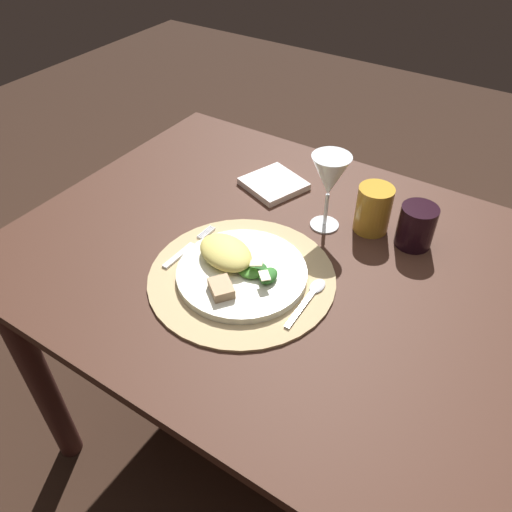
# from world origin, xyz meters

# --- Properties ---
(ground_plane) EXTENTS (6.00, 6.00, 0.00)m
(ground_plane) POSITION_xyz_m (0.00, 0.00, 0.00)
(ground_plane) COLOR black
(dining_table) EXTENTS (1.20, 0.84, 0.73)m
(dining_table) POSITION_xyz_m (0.00, 0.00, 0.60)
(dining_table) COLOR #3F2419
(dining_table) RESTS_ON ground
(placemat) EXTENTS (0.36, 0.36, 0.01)m
(placemat) POSITION_xyz_m (-0.08, -0.10, 0.73)
(placemat) COLOR tan
(placemat) RESTS_ON dining_table
(dinner_plate) EXTENTS (0.25, 0.25, 0.02)m
(dinner_plate) POSITION_xyz_m (-0.08, -0.10, 0.74)
(dinner_plate) COLOR silver
(dinner_plate) RESTS_ON placemat
(pasta_serving) EXTENTS (0.14, 0.12, 0.04)m
(pasta_serving) POSITION_xyz_m (-0.12, -0.09, 0.77)
(pasta_serving) COLOR #D9C862
(pasta_serving) RESTS_ON dinner_plate
(salad_greens) EXTENTS (0.08, 0.06, 0.03)m
(salad_greens) POSITION_xyz_m (-0.04, -0.10, 0.76)
(salad_greens) COLOR #3F7E29
(salad_greens) RESTS_ON dinner_plate
(bread_piece) EXTENTS (0.06, 0.06, 0.02)m
(bread_piece) POSITION_xyz_m (-0.07, -0.17, 0.76)
(bread_piece) COLOR tan
(bread_piece) RESTS_ON dinner_plate
(fork) EXTENTS (0.02, 0.15, 0.00)m
(fork) POSITION_xyz_m (-0.21, -0.10, 0.74)
(fork) COLOR silver
(fork) RESTS_ON placemat
(spoon) EXTENTS (0.03, 0.14, 0.01)m
(spoon) POSITION_xyz_m (0.06, -0.08, 0.74)
(spoon) COLOR silver
(spoon) RESTS_ON placemat
(napkin) EXTENTS (0.16, 0.16, 0.02)m
(napkin) POSITION_xyz_m (-0.19, 0.20, 0.74)
(napkin) COLOR white
(napkin) RESTS_ON dining_table
(wine_glass) EXTENTS (0.08, 0.08, 0.17)m
(wine_glass) POSITION_xyz_m (-0.02, 0.13, 0.85)
(wine_glass) COLOR silver
(wine_glass) RESTS_ON dining_table
(amber_tumbler) EXTENTS (0.07, 0.07, 0.10)m
(amber_tumbler) POSITION_xyz_m (0.07, 0.18, 0.78)
(amber_tumbler) COLOR gold
(amber_tumbler) RESTS_ON dining_table
(dark_tumbler) EXTENTS (0.08, 0.08, 0.09)m
(dark_tumbler) POSITION_xyz_m (0.16, 0.18, 0.78)
(dark_tumbler) COLOR black
(dark_tumbler) RESTS_ON dining_table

